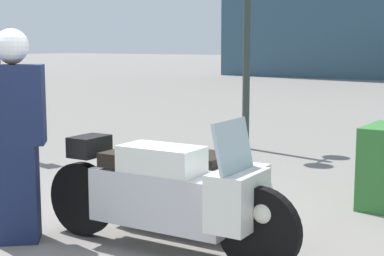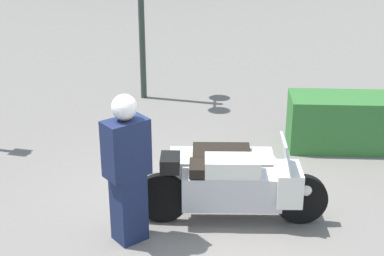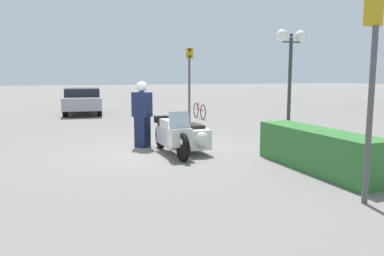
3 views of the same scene
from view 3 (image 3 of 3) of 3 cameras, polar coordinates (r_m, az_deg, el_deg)
The scene contains 9 objects.
ground_plane at distance 10.27m, azimuth -4.36°, elevation -3.39°, with size 160.00×160.00×0.00m, color slate.
police_motorcycle at distance 9.73m, azimuth -1.37°, elevation -1.20°, with size 2.44×1.17×1.16m.
officer_rider at distance 10.66m, azimuth -7.61°, elevation 2.34°, with size 0.59×0.57×1.87m.
hedge_bush_curbside at distance 8.47m, azimuth 18.53°, elevation -3.17°, with size 3.37×0.82×0.88m, color #337033.
twin_lamp_post at distance 13.25m, azimuth 14.83°, elevation 11.48°, with size 0.40×1.13×3.54m.
traffic_light_near at distance 6.37m, azimuth 25.62°, elevation 7.92°, with size 0.23×0.27×3.15m.
traffic_light_far at distance 14.76m, azimuth -0.39°, elevation 8.08°, with size 0.22×0.28×3.09m.
parked_car_background at distance 20.96m, azimuth -16.30°, elevation 4.11°, with size 4.59×2.31×1.37m.
bicycle_parked at distance 18.03m, azimuth 1.13°, elevation 2.61°, with size 1.78×0.13×0.77m.
Camera 3 is at (9.69, -2.75, 2.00)m, focal length 35.00 mm.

